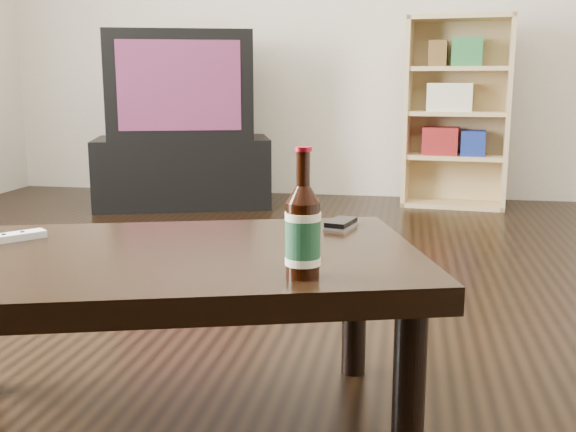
% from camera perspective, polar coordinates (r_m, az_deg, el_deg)
% --- Properties ---
extents(floor, '(5.00, 6.00, 0.01)m').
position_cam_1_polar(floor, '(2.14, -4.17, -11.50)').
color(floor, black).
rests_on(floor, ground).
extents(wall_back, '(5.00, 0.02, 2.70)m').
position_cam_1_polar(wall_back, '(4.98, 4.51, 17.34)').
color(wall_back, silver).
rests_on(wall_back, ground).
extents(tv_stand, '(1.26, 0.88, 0.46)m').
position_cam_1_polar(tv_stand, '(4.60, -8.86, 3.73)').
color(tv_stand, black).
rests_on(tv_stand, floor).
extents(tv, '(1.05, 0.82, 0.69)m').
position_cam_1_polar(tv, '(4.56, -9.08, 10.87)').
color(tv, black).
rests_on(tv, tv_stand).
extents(bookshelf, '(0.69, 0.37, 1.24)m').
position_cam_1_polar(bookshelf, '(4.63, 14.02, 8.76)').
color(bookshelf, tan).
rests_on(bookshelf, floor).
extents(coffee_table, '(1.32, 1.00, 0.44)m').
position_cam_1_polar(coffee_table, '(1.59, -10.40, -5.04)').
color(coffee_table, black).
rests_on(coffee_table, floor).
extents(beer_bottle, '(0.08, 0.08, 0.26)m').
position_cam_1_polar(beer_bottle, '(1.33, 1.27, -1.37)').
color(beer_bottle, black).
rests_on(beer_bottle, coffee_table).
extents(phone, '(0.09, 0.13, 0.02)m').
position_cam_1_polar(phone, '(1.81, 4.51, -0.66)').
color(phone, silver).
rests_on(phone, coffee_table).
extents(remote, '(0.14, 0.15, 0.02)m').
position_cam_1_polar(remote, '(1.79, -22.36, -1.67)').
color(remote, silver).
rests_on(remote, coffee_table).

